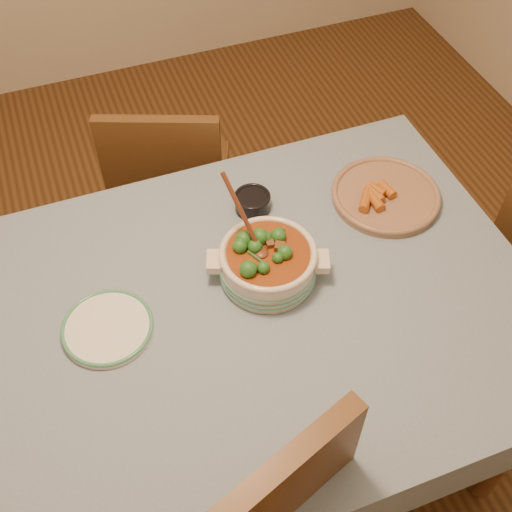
{
  "coord_description": "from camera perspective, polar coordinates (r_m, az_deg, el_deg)",
  "views": [
    {
      "loc": [
        -0.21,
        -0.87,
        2.08
      ],
      "look_at": [
        0.15,
        0.09,
        0.84
      ],
      "focal_mm": 45.0,
      "sensor_mm": 36.0,
      "label": 1
    }
  ],
  "objects": [
    {
      "name": "white_plate",
      "position": [
        1.61,
        -13.06,
        -6.22
      ],
      "size": [
        0.29,
        0.29,
        0.02
      ],
      "rotation": [
        0.0,
        0.0,
        -0.35
      ],
      "color": "silver",
      "rests_on": "dining_table"
    },
    {
      "name": "dining_table",
      "position": [
        1.67,
        -3.91,
        -7.42
      ],
      "size": [
        1.68,
        1.08,
        0.76
      ],
      "color": "brown",
      "rests_on": "floor"
    },
    {
      "name": "condiment_bowl",
      "position": [
        1.81,
        -0.33,
        4.88
      ],
      "size": [
        0.12,
        0.12,
        0.05
      ],
      "rotation": [
        0.0,
        0.0,
        -0.24
      ],
      "color": "black",
      "rests_on": "dining_table"
    },
    {
      "name": "stew_casserole",
      "position": [
        1.62,
        1.05,
        -0.46
      ],
      "size": [
        0.31,
        0.31,
        0.29
      ],
      "rotation": [
        0.0,
        0.0,
        -0.36
      ],
      "color": "beige",
      "rests_on": "dining_table"
    },
    {
      "name": "chair_far",
      "position": [
        2.32,
        -7.63,
        6.51
      ],
      "size": [
        0.51,
        0.51,
        0.84
      ],
      "rotation": [
        0.0,
        0.0,
        2.77
      ],
      "color": "#533519",
      "rests_on": "floor"
    },
    {
      "name": "floor",
      "position": [
        2.26,
        -2.99,
        -16.37
      ],
      "size": [
        4.5,
        4.5,
        0.0
      ],
      "primitive_type": "plane",
      "color": "#402712",
      "rests_on": "ground"
    },
    {
      "name": "fried_plate",
      "position": [
        1.88,
        11.48,
        5.41
      ],
      "size": [
        0.4,
        0.4,
        0.05
      ],
      "rotation": [
        0.0,
        0.0,
        0.38
      ],
      "color": "#916B50",
      "rests_on": "dining_table"
    }
  ]
}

